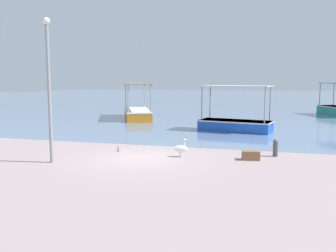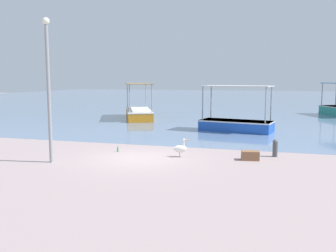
{
  "view_description": "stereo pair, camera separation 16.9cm",
  "coord_description": "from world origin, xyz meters",
  "px_view_note": "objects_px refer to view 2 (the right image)",
  "views": [
    {
      "loc": [
        5.37,
        -14.64,
        3.35
      ],
      "look_at": [
        0.35,
        3.18,
        1.0
      ],
      "focal_mm": 40.0,
      "sensor_mm": 36.0,
      "label": 1
    },
    {
      "loc": [
        5.53,
        -14.59,
        3.35
      ],
      "look_at": [
        0.35,
        3.18,
        1.0
      ],
      "focal_mm": 40.0,
      "sensor_mm": 36.0,
      "label": 2
    }
  ],
  "objects_px": {
    "fishing_boat_outer": "(139,112)",
    "glass_bottle": "(118,149)",
    "lamp_post": "(48,82)",
    "cargo_crate": "(250,155)",
    "pelican": "(180,148)",
    "fishing_boat_near_right": "(236,123)",
    "mooring_bollard": "(275,147)"
  },
  "relations": [
    {
      "from": "mooring_bollard",
      "to": "fishing_boat_outer",
      "type": "bearing_deg",
      "value": 130.67
    },
    {
      "from": "fishing_boat_near_right",
      "to": "pelican",
      "type": "height_order",
      "value": "fishing_boat_near_right"
    },
    {
      "from": "lamp_post",
      "to": "fishing_boat_near_right",
      "type": "bearing_deg",
      "value": 61.05
    },
    {
      "from": "pelican",
      "to": "glass_bottle",
      "type": "xyz_separation_m",
      "value": [
        -3.05,
        0.3,
        -0.27
      ]
    },
    {
      "from": "fishing_boat_near_right",
      "to": "fishing_boat_outer",
      "type": "bearing_deg",
      "value": 147.81
    },
    {
      "from": "fishing_boat_near_right",
      "to": "lamp_post",
      "type": "height_order",
      "value": "lamp_post"
    },
    {
      "from": "fishing_boat_near_right",
      "to": "lamp_post",
      "type": "relative_size",
      "value": 0.85
    },
    {
      "from": "mooring_bollard",
      "to": "cargo_crate",
      "type": "distance_m",
      "value": 1.41
    },
    {
      "from": "fishing_boat_near_right",
      "to": "fishing_boat_outer",
      "type": "relative_size",
      "value": 0.72
    },
    {
      "from": "fishing_boat_near_right",
      "to": "cargo_crate",
      "type": "xyz_separation_m",
      "value": [
        1.48,
        -8.52,
        -0.35
      ]
    },
    {
      "from": "fishing_boat_outer",
      "to": "mooring_bollard",
      "type": "bearing_deg",
      "value": -49.33
    },
    {
      "from": "pelican",
      "to": "mooring_bollard",
      "type": "relative_size",
      "value": 1.06
    },
    {
      "from": "pelican",
      "to": "lamp_post",
      "type": "height_order",
      "value": "lamp_post"
    },
    {
      "from": "pelican",
      "to": "cargo_crate",
      "type": "xyz_separation_m",
      "value": [
        2.93,
        0.22,
        -0.19
      ]
    },
    {
      "from": "cargo_crate",
      "to": "glass_bottle",
      "type": "relative_size",
      "value": 2.64
    },
    {
      "from": "lamp_post",
      "to": "cargo_crate",
      "type": "relative_size",
      "value": 7.98
    },
    {
      "from": "fishing_boat_near_right",
      "to": "glass_bottle",
      "type": "relative_size",
      "value": 17.86
    },
    {
      "from": "pelican",
      "to": "mooring_bollard",
      "type": "height_order",
      "value": "pelican"
    },
    {
      "from": "fishing_boat_outer",
      "to": "glass_bottle",
      "type": "relative_size",
      "value": 24.77
    },
    {
      "from": "lamp_post",
      "to": "mooring_bollard",
      "type": "xyz_separation_m",
      "value": [
        8.65,
        3.65,
        -2.8
      ]
    },
    {
      "from": "glass_bottle",
      "to": "fishing_boat_outer",
      "type": "bearing_deg",
      "value": 106.94
    },
    {
      "from": "lamp_post",
      "to": "cargo_crate",
      "type": "xyz_separation_m",
      "value": [
        7.67,
        2.67,
        -3.01
      ]
    },
    {
      "from": "pelican",
      "to": "cargo_crate",
      "type": "bearing_deg",
      "value": 4.35
    },
    {
      "from": "lamp_post",
      "to": "cargo_crate",
      "type": "distance_m",
      "value": 8.66
    },
    {
      "from": "lamp_post",
      "to": "glass_bottle",
      "type": "xyz_separation_m",
      "value": [
        1.69,
        2.75,
        -3.09
      ]
    },
    {
      "from": "fishing_boat_near_right",
      "to": "pelican",
      "type": "xyz_separation_m",
      "value": [
        -1.45,
        -8.74,
        -0.17
      ]
    },
    {
      "from": "pelican",
      "to": "mooring_bollard",
      "type": "xyz_separation_m",
      "value": [
        3.91,
        1.21,
        0.03
      ]
    },
    {
      "from": "fishing_boat_outer",
      "to": "cargo_crate",
      "type": "distance_m",
      "value": 17.36
    },
    {
      "from": "fishing_boat_near_right",
      "to": "glass_bottle",
      "type": "bearing_deg",
      "value": -118.05
    },
    {
      "from": "pelican",
      "to": "cargo_crate",
      "type": "distance_m",
      "value": 2.94
    },
    {
      "from": "fishing_boat_near_right",
      "to": "mooring_bollard",
      "type": "relative_size",
      "value": 6.39
    },
    {
      "from": "glass_bottle",
      "to": "fishing_boat_near_right",
      "type": "bearing_deg",
      "value": 61.95
    }
  ]
}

